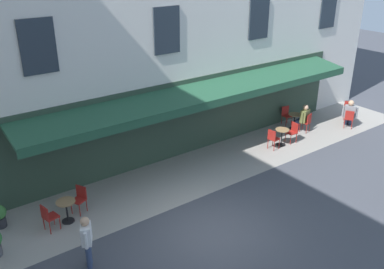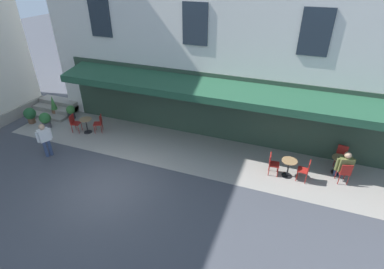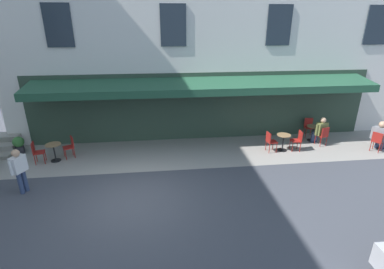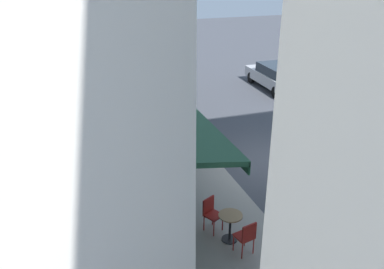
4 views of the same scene
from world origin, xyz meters
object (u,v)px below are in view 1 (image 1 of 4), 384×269
object	(u,v)px
cafe_chair_red_kerbside	(80,197)
cafe_chair_red_under_awning	(48,216)
cafe_chair_red_facing_street	(273,138)
cafe_chair_red_back_row	(348,109)
cafe_table_near_entrance	(349,114)
cafe_chair_red_corner_right	(349,118)
seated_patron_in_grey	(350,113)
seated_companion_in_olive	(303,117)
walking_pedestrian_in_white	(87,238)
cafe_chair_red_by_window	(286,114)
cafe_table_streetside	(282,135)
cafe_chair_red_near_door	(293,131)
cafe_table_mid_terrace	(67,208)
cafe_table_far_end	(294,119)
cafe_chair_red_corner_left	(307,121)

from	to	relation	value
cafe_chair_red_kerbside	cafe_chair_red_under_awning	bearing A→B (deg)	19.77
cafe_chair_red_under_awning	cafe_chair_red_facing_street	size ratio (longest dim) A/B	1.00
cafe_chair_red_back_row	cafe_chair_red_facing_street	world-z (taller)	same
cafe_table_near_entrance	cafe_chair_red_corner_right	xyz separation A→B (m)	(0.52, 0.35, 0.06)
cafe_chair_red_back_row	seated_patron_in_grey	xyz separation A→B (m)	(0.83, 0.64, 0.18)
seated_companion_in_olive	walking_pedestrian_in_white	bearing A→B (deg)	12.90
seated_patron_in_grey	cafe_chair_red_back_row	bearing A→B (deg)	-142.58
cafe_chair_red_facing_street	cafe_chair_red_by_window	bearing A→B (deg)	-148.41
cafe_chair_red_back_row	cafe_chair_red_by_window	xyz separation A→B (m)	(3.06, -1.36, 0.00)
cafe_table_near_entrance	cafe_chair_red_by_window	bearing A→B (deg)	-34.39
cafe_chair_red_kerbside	cafe_table_streetside	size ratio (longest dim) A/B	1.21
walking_pedestrian_in_white	seated_patron_in_grey	bearing A→B (deg)	-172.90
cafe_chair_red_near_door	cafe_table_mid_terrace	bearing A→B (deg)	-0.79
cafe_table_mid_terrace	walking_pedestrian_in_white	bearing A→B (deg)	83.25
cafe_table_mid_terrace	cafe_chair_red_kerbside	xyz separation A→B (m)	(-0.56, -0.29, 0.06)
cafe_table_far_end	cafe_chair_red_by_window	distance (m)	0.63
cafe_chair_red_by_window	cafe_chair_red_kerbside	bearing A→B (deg)	6.02
cafe_chair_red_kerbside	cafe_table_far_end	size ratio (longest dim) A/B	1.21
cafe_table_near_entrance	seated_companion_in_olive	world-z (taller)	seated_companion_in_olive
cafe_chair_red_back_row	cafe_chair_red_kerbside	size ratio (longest dim) A/B	1.00
cafe_chair_red_facing_street	cafe_chair_red_back_row	bearing A→B (deg)	-177.59
cafe_chair_red_facing_street	seated_companion_in_olive	size ratio (longest dim) A/B	0.68
seated_companion_in_olive	cafe_chair_red_corner_right	bearing A→B (deg)	151.98
cafe_table_near_entrance	cafe_chair_red_near_door	size ratio (longest dim) A/B	0.82
cafe_chair_red_corner_left	walking_pedestrian_in_white	xyz separation A→B (m)	(11.98, 2.52, 0.37)
cafe_table_mid_terrace	cafe_chair_red_under_awning	distance (m)	0.63
cafe_table_streetside	seated_companion_in_olive	size ratio (longest dim) A/B	0.56
cafe_chair_red_under_awning	seated_companion_in_olive	size ratio (longest dim) A/B	0.68
cafe_chair_red_near_door	cafe_table_far_end	xyz separation A→B (m)	(-1.23, -0.98, -0.06)
cafe_chair_red_corner_right	cafe_chair_red_corner_left	size ratio (longest dim) A/B	1.00
cafe_table_near_entrance	cafe_chair_red_near_door	distance (m)	3.91
cafe_chair_red_kerbside	cafe_chair_red_corner_left	world-z (taller)	same
seated_patron_in_grey	walking_pedestrian_in_white	size ratio (longest dim) A/B	0.87
cafe_table_near_entrance	seated_patron_in_grey	size ratio (longest dim) A/B	0.55
cafe_chair_red_corner_right	cafe_table_mid_terrace	size ratio (longest dim) A/B	1.21
cafe_chair_red_near_door	seated_companion_in_olive	bearing A→B (deg)	-156.68
cafe_table_near_entrance	seated_patron_in_grey	distance (m)	0.48
cafe_chair_red_back_row	cafe_chair_red_corner_left	distance (m)	3.00
cafe_chair_red_corner_right	seated_companion_in_olive	world-z (taller)	seated_companion_in_olive
cafe_chair_red_facing_street	seated_patron_in_grey	distance (m)	4.84
cafe_chair_red_under_awning	cafe_chair_red_near_door	size ratio (longest dim) A/B	1.00
cafe_table_streetside	cafe_chair_red_by_window	size ratio (longest dim) A/B	0.82
cafe_chair_red_back_row	cafe_chair_red_near_door	bearing A→B (deg)	3.16
cafe_chair_red_back_row	cafe_chair_red_facing_street	bearing A→B (deg)	2.41
cafe_chair_red_facing_street	seated_patron_in_grey	world-z (taller)	seated_patron_in_grey
walking_pedestrian_in_white	cafe_table_mid_terrace	bearing A→B (deg)	-96.75
seated_companion_in_olive	cafe_chair_red_facing_street	bearing A→B (deg)	12.42
cafe_chair_red_facing_street	cafe_chair_red_near_door	xyz separation A→B (m)	(-1.26, 0.00, 0.00)
cafe_table_mid_terrace	cafe_chair_red_by_window	world-z (taller)	cafe_chair_red_by_window
cafe_chair_red_back_row	cafe_chair_red_corner_left	size ratio (longest dim) A/B	1.00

